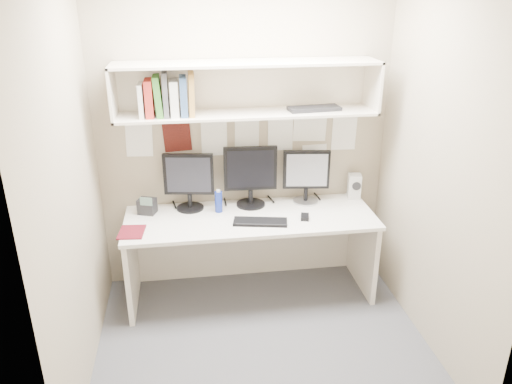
{
  "coord_description": "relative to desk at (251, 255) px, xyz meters",
  "views": [
    {
      "loc": [
        -0.48,
        -2.94,
        2.44
      ],
      "look_at": [
        0.0,
        0.35,
        1.06
      ],
      "focal_mm": 35.0,
      "sensor_mm": 36.0,
      "label": 1
    }
  ],
  "objects": [
    {
      "name": "desk",
      "position": [
        0.0,
        0.0,
        0.0
      ],
      "size": [
        2.0,
        0.7,
        0.73
      ],
      "color": "silver",
      "rests_on": "floor"
    },
    {
      "name": "monitor_left",
      "position": [
        -0.47,
        0.22,
        0.62
      ],
      "size": [
        0.41,
        0.22,
        0.47
      ],
      "rotation": [
        0.0,
        0.0,
        -0.15
      ],
      "color": "black",
      "rests_on": "desk"
    },
    {
      "name": "wall_left",
      "position": [
        -1.2,
        -0.65,
        0.93
      ],
      "size": [
        0.02,
        2.0,
        2.6
      ],
      "primitive_type": "cube",
      "color": "gray",
      "rests_on": "ground"
    },
    {
      "name": "book_stack",
      "position": [
        -0.6,
        0.13,
        1.32
      ],
      "size": [
        0.4,
        0.2,
        0.33
      ],
      "color": "silver",
      "rests_on": "overhead_hutch"
    },
    {
      "name": "floor",
      "position": [
        0.0,
        -0.65,
        -0.37
      ],
      "size": [
        2.4,
        2.0,
        0.01
      ],
      "primitive_type": "cube",
      "color": "#49494E",
      "rests_on": "ground"
    },
    {
      "name": "overhead_hutch",
      "position": [
        0.0,
        0.21,
        1.35
      ],
      "size": [
        2.0,
        0.38,
        0.4
      ],
      "color": "silver",
      "rests_on": "wall_back"
    },
    {
      "name": "monitor_right",
      "position": [
        0.5,
        0.22,
        0.61
      ],
      "size": [
        0.39,
        0.21,
        0.45
      ],
      "rotation": [
        0.0,
        0.0,
        -0.13
      ],
      "color": "#A5A5AA",
      "rests_on": "desk"
    },
    {
      "name": "monitor_center",
      "position": [
        0.03,
        0.22,
        0.64
      ],
      "size": [
        0.44,
        0.24,
        0.51
      ],
      "rotation": [
        0.0,
        0.0,
        -0.04
      ],
      "color": "black",
      "rests_on": "desk"
    },
    {
      "name": "keyboard",
      "position": [
        0.06,
        -0.14,
        0.37
      ],
      "size": [
        0.44,
        0.23,
        0.02
      ],
      "primitive_type": "cube",
      "rotation": [
        0.0,
        0.0,
        -0.2
      ],
      "color": "black",
      "rests_on": "desk"
    },
    {
      "name": "wall_back",
      "position": [
        0.0,
        0.35,
        0.93
      ],
      "size": [
        2.4,
        0.02,
        2.6
      ],
      "primitive_type": "cube",
      "color": "gray",
      "rests_on": "ground"
    },
    {
      "name": "pinned_papers",
      "position": [
        0.0,
        0.34,
        0.88
      ],
      "size": [
        1.92,
        0.01,
        0.48
      ],
      "primitive_type": null,
      "color": "white",
      "rests_on": "wall_back"
    },
    {
      "name": "hutch_tray",
      "position": [
        0.52,
        0.14,
        1.19
      ],
      "size": [
        0.42,
        0.19,
        0.03
      ],
      "primitive_type": "cube",
      "rotation": [
        0.0,
        0.0,
        0.1
      ],
      "color": "black",
      "rests_on": "overhead_hutch"
    },
    {
      "name": "desk_phone",
      "position": [
        -0.82,
        0.17,
        0.43
      ],
      "size": [
        0.16,
        0.16,
        0.16
      ],
      "rotation": [
        0.0,
        0.0,
        -0.35
      ],
      "color": "black",
      "rests_on": "desk"
    },
    {
      "name": "mouse",
      "position": [
        0.42,
        -0.12,
        0.38
      ],
      "size": [
        0.09,
        0.11,
        0.03
      ],
      "primitive_type": "cube",
      "rotation": [
        0.0,
        0.0,
        -0.24
      ],
      "color": "black",
      "rests_on": "desk"
    },
    {
      "name": "wall_front",
      "position": [
        0.0,
        -1.65,
        0.93
      ],
      "size": [
        2.4,
        0.02,
        2.6
      ],
      "primitive_type": "cube",
      "color": "gray",
      "rests_on": "ground"
    },
    {
      "name": "maroon_notebook",
      "position": [
        -0.92,
        -0.17,
        0.37
      ],
      "size": [
        0.21,
        0.24,
        0.01
      ],
      "primitive_type": "cube",
      "rotation": [
        0.0,
        0.0,
        -0.1
      ],
      "color": "#590F19",
      "rests_on": "desk"
    },
    {
      "name": "wall_right",
      "position": [
        1.2,
        -0.65,
        0.93
      ],
      "size": [
        0.02,
        2.0,
        2.6
      ],
      "primitive_type": "cube",
      "color": "gray",
      "rests_on": "ground"
    },
    {
      "name": "speaker",
      "position": [
        0.94,
        0.24,
        0.47
      ],
      "size": [
        0.12,
        0.13,
        0.21
      ],
      "rotation": [
        0.0,
        0.0,
        -0.18
      ],
      "color": "#B9B8B4",
      "rests_on": "desk"
    },
    {
      "name": "blue_bottle",
      "position": [
        -0.24,
        0.12,
        0.45
      ],
      "size": [
        0.06,
        0.06,
        0.19
      ],
      "color": "navy",
      "rests_on": "desk"
    }
  ]
}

